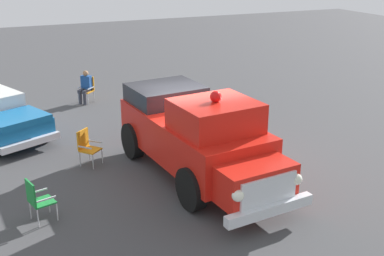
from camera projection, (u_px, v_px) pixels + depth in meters
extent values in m
plane|color=#424244|center=(197.00, 162.00, 13.97)|extent=(60.00, 60.00, 0.00)
cylinder|color=black|center=(261.00, 171.00, 12.22)|extent=(0.42, 1.07, 1.04)
cylinder|color=black|center=(191.00, 189.00, 11.29)|extent=(0.42, 1.07, 1.04)
cylinder|color=black|center=(192.00, 129.00, 15.08)|extent=(0.42, 1.07, 1.04)
cylinder|color=black|center=(133.00, 141.00, 14.16)|extent=(0.42, 1.07, 1.04)
cube|color=red|center=(192.00, 136.00, 13.00)|extent=(2.56, 5.08, 1.10)
cube|color=red|center=(255.00, 182.00, 10.72)|extent=(1.84, 1.07, 0.84)
cube|color=red|center=(215.00, 117.00, 11.75)|extent=(2.05, 1.88, 0.76)
cube|color=#232328|center=(166.00, 95.00, 14.02)|extent=(2.11, 1.88, 0.60)
cube|color=silver|center=(268.00, 190.00, 10.35)|extent=(1.44, 0.26, 0.64)
cube|color=silver|center=(270.00, 210.00, 10.41)|extent=(2.25, 0.41, 0.24)
sphere|color=white|center=(296.00, 179.00, 10.68)|extent=(0.28, 0.28, 0.26)
sphere|color=white|center=(238.00, 196.00, 9.96)|extent=(0.28, 0.28, 0.26)
sphere|color=red|center=(216.00, 97.00, 11.58)|extent=(0.31, 0.31, 0.28)
cylinder|color=black|center=(43.00, 132.00, 15.38)|extent=(0.51, 0.73, 0.68)
cube|color=#196BAD|center=(16.00, 119.00, 14.60)|extent=(2.06, 1.93, 0.20)
cube|color=silver|center=(31.00, 143.00, 14.33)|extent=(1.81, 0.89, 0.20)
cylinder|color=#B7BABF|center=(88.00, 99.00, 19.15)|extent=(0.04, 0.04, 0.44)
cylinder|color=#B7BABF|center=(79.00, 98.00, 19.30)|extent=(0.04, 0.04, 0.44)
cylinder|color=#B7BABF|center=(94.00, 96.00, 19.54)|extent=(0.04, 0.04, 0.44)
cylinder|color=#B7BABF|center=(85.00, 95.00, 19.69)|extent=(0.04, 0.04, 0.44)
cube|color=orange|center=(86.00, 92.00, 19.34)|extent=(0.68, 0.68, 0.04)
cube|color=orange|center=(89.00, 83.00, 19.45)|extent=(0.37, 0.37, 0.56)
cube|color=#B7BABF|center=(91.00, 88.00, 19.20)|extent=(0.34, 0.34, 0.03)
cube|color=#B7BABF|center=(80.00, 87.00, 19.37)|extent=(0.34, 0.34, 0.03)
cylinder|color=#B7BABF|center=(102.00, 156.00, 13.84)|extent=(0.04, 0.04, 0.44)
cylinder|color=#B7BABF|center=(93.00, 162.00, 13.47)|extent=(0.04, 0.04, 0.44)
cylinder|color=#B7BABF|center=(89.00, 154.00, 14.02)|extent=(0.04, 0.04, 0.44)
cylinder|color=#B7BABF|center=(80.00, 159.00, 13.64)|extent=(0.04, 0.04, 0.44)
cube|color=orange|center=(91.00, 150.00, 13.66)|extent=(0.68, 0.68, 0.04)
cube|color=orange|center=(83.00, 139.00, 13.66)|extent=(0.39, 0.35, 0.56)
cube|color=#B7BABF|center=(95.00, 142.00, 13.81)|extent=(0.32, 0.35, 0.03)
cube|color=#B7BABF|center=(85.00, 147.00, 13.40)|extent=(0.32, 0.35, 0.03)
cylinder|color=#B7BABF|center=(49.00, 204.00, 11.21)|extent=(0.03, 0.03, 0.44)
cylinder|color=#B7BABF|center=(57.00, 212.00, 10.89)|extent=(0.03, 0.03, 0.44)
cylinder|color=#B7BABF|center=(31.00, 210.00, 10.96)|extent=(0.03, 0.03, 0.44)
cylinder|color=#B7BABF|center=(38.00, 218.00, 10.63)|extent=(0.03, 0.03, 0.44)
cube|color=#1E7F38|center=(43.00, 202.00, 10.84)|extent=(0.59, 0.59, 0.04)
cube|color=#1E7F38|center=(31.00, 193.00, 10.60)|extent=(0.16, 0.47, 0.56)
cube|color=#B7BABF|center=(38.00, 191.00, 10.96)|extent=(0.43, 0.15, 0.03)
cube|color=#B7BABF|center=(46.00, 199.00, 10.61)|extent=(0.43, 0.15, 0.03)
cylinder|color=#383842|center=(85.00, 99.00, 19.15)|extent=(0.18, 0.18, 0.45)
cylinder|color=#383842|center=(80.00, 99.00, 19.22)|extent=(0.18, 0.18, 0.45)
cube|color=#383842|center=(86.00, 91.00, 19.19)|extent=(0.42, 0.42, 0.13)
cube|color=#383842|center=(82.00, 91.00, 19.26)|extent=(0.42, 0.42, 0.13)
cube|color=#1E478C|center=(87.00, 82.00, 19.30)|extent=(0.44, 0.44, 0.54)
sphere|color=#9E704C|center=(86.00, 73.00, 19.15)|extent=(0.31, 0.31, 0.22)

